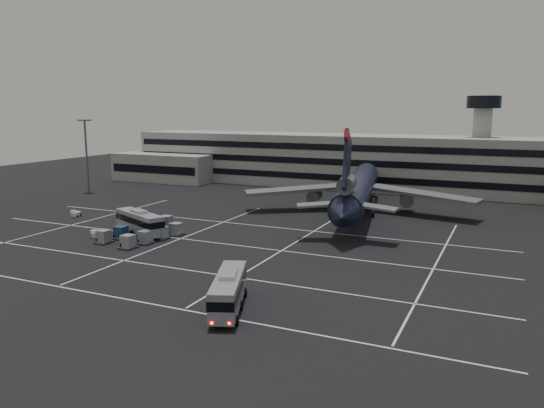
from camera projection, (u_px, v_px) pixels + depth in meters
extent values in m
plane|color=black|center=(199.00, 248.00, 80.67)|extent=(260.00, 260.00, 0.00)
cube|color=silver|center=(96.00, 294.00, 60.99)|extent=(90.00, 0.25, 0.01)
cube|color=silver|center=(159.00, 266.00, 71.72)|extent=(90.00, 0.25, 0.01)
cube|color=silver|center=(212.00, 242.00, 84.25)|extent=(90.00, 0.25, 0.01)
cube|color=silver|center=(252.00, 225.00, 96.77)|extent=(90.00, 0.25, 0.01)
cube|color=silver|center=(79.00, 223.00, 98.33)|extent=(0.25, 55.00, 0.01)
cube|color=silver|center=(188.00, 236.00, 88.50)|extent=(0.25, 55.00, 0.01)
cube|color=silver|center=(287.00, 248.00, 81.12)|extent=(0.25, 55.00, 0.01)
cube|color=silver|center=(435.00, 265.00, 72.10)|extent=(0.25, 55.00, 0.01)
cube|color=gray|center=(341.00, 161.00, 143.83)|extent=(120.00, 18.00, 14.00)
cube|color=black|center=(330.00, 177.00, 136.36)|extent=(118.00, 0.20, 1.60)
cube|color=black|center=(331.00, 162.00, 135.65)|extent=(118.00, 0.20, 1.60)
cube|color=black|center=(331.00, 147.00, 134.99)|extent=(118.00, 0.20, 1.60)
cube|color=gray|center=(164.00, 168.00, 154.12)|extent=(30.00, 10.00, 8.00)
cylinder|color=gray|center=(481.00, 150.00, 130.56)|extent=(4.40, 4.40, 22.00)
cylinder|color=black|center=(484.00, 102.00, 128.51)|extent=(8.00, 8.00, 3.00)
ellipsoid|color=#38332B|center=(282.00, 174.00, 259.21)|extent=(196.00, 140.00, 32.00)
ellipsoid|color=#38332B|center=(478.00, 191.00, 222.86)|extent=(252.00, 180.00, 44.00)
cylinder|color=slate|center=(87.00, 157.00, 132.92)|extent=(0.50, 0.50, 18.00)
cube|color=slate|center=(84.00, 120.00, 131.29)|extent=(2.40, 2.40, 0.35)
cylinder|color=black|center=(358.00, 189.00, 105.31)|extent=(14.45, 48.20, 5.60)
cone|color=black|center=(367.00, 173.00, 130.34)|extent=(6.34, 5.47, 5.60)
cone|color=black|center=(343.00, 215.00, 80.00)|extent=(5.88, 5.85, 5.04)
cube|color=black|center=(347.00, 164.00, 82.02)|extent=(2.26, 9.40, 10.97)
cube|color=#AB1623|center=(347.00, 137.00, 79.84)|extent=(1.14, 3.28, 2.24)
cylinder|color=#595B60|center=(347.00, 184.00, 83.09)|extent=(3.77, 6.40, 2.70)
cube|color=slate|center=(320.00, 204.00, 85.18)|extent=(8.16, 5.85, 0.87)
cube|color=slate|center=(373.00, 207.00, 83.20)|extent=(7.57, 3.36, 0.87)
cube|color=slate|center=(298.00, 189.00, 110.31)|extent=(21.48, 16.53, 1.75)
cylinder|color=#595B60|center=(315.00, 196.00, 112.77)|extent=(3.68, 5.91, 2.70)
cube|color=slate|center=(423.00, 194.00, 104.42)|extent=(22.65, 9.69, 1.75)
cylinder|color=#595B60|center=(407.00, 199.00, 108.29)|extent=(3.68, 5.91, 2.70)
cylinder|color=slate|center=(363.00, 192.00, 120.52)|extent=(0.44, 0.44, 3.00)
cylinder|color=black|center=(363.00, 199.00, 120.81)|extent=(0.70, 1.17, 1.10)
cylinder|color=slate|center=(340.00, 205.00, 104.69)|extent=(0.44, 0.44, 3.00)
cylinder|color=black|center=(340.00, 213.00, 104.99)|extent=(0.70, 1.17, 1.10)
cylinder|color=slate|center=(373.00, 206.00, 103.18)|extent=(0.44, 0.44, 3.00)
cylinder|color=black|center=(373.00, 215.00, 103.48)|extent=(0.70, 1.17, 1.10)
cone|color=black|center=(533.00, 174.00, 129.72)|extent=(6.74, 6.04, 5.60)
cube|color=#95989D|center=(229.00, 290.00, 55.72)|extent=(6.68, 11.70, 3.15)
cube|color=black|center=(228.00, 287.00, 55.65)|extent=(6.75, 11.78, 1.00)
cube|color=#95989D|center=(228.00, 274.00, 55.40)|extent=(2.72, 3.54, 0.37)
cylinder|color=black|center=(210.00, 320.00, 52.11)|extent=(0.68, 1.06, 1.01)
cylinder|color=black|center=(236.00, 321.00, 51.97)|extent=(0.68, 1.06, 1.01)
cylinder|color=black|center=(216.00, 305.00, 56.08)|extent=(0.68, 1.06, 1.01)
cylinder|color=black|center=(241.00, 306.00, 55.94)|extent=(0.68, 1.06, 1.01)
cylinder|color=black|center=(222.00, 292.00, 60.05)|extent=(0.68, 1.06, 1.01)
cylinder|color=black|center=(245.00, 292.00, 59.91)|extent=(0.68, 1.06, 1.01)
cube|color=#FF0C05|center=(212.00, 323.00, 50.29)|extent=(0.27, 0.17, 0.23)
cube|color=#FF0C05|center=(229.00, 323.00, 50.20)|extent=(0.27, 0.17, 0.23)
cube|color=#95989D|center=(140.00, 222.00, 88.78)|extent=(12.07, 7.47, 3.28)
cube|color=black|center=(140.00, 220.00, 88.71)|extent=(12.14, 7.55, 1.04)
cube|color=#95989D|center=(139.00, 211.00, 88.46)|extent=(3.71, 2.95, 0.38)
cylinder|color=black|center=(145.00, 238.00, 85.08)|extent=(1.10, 0.75, 1.05)
cylinder|color=black|center=(160.00, 235.00, 86.84)|extent=(1.10, 0.75, 1.05)
cylinder|color=black|center=(133.00, 233.00, 88.21)|extent=(1.10, 0.75, 1.05)
cylinder|color=black|center=(147.00, 231.00, 89.97)|extent=(1.10, 0.75, 1.05)
cylinder|color=black|center=(121.00, 229.00, 91.34)|extent=(1.10, 0.75, 1.05)
cylinder|color=black|center=(136.00, 227.00, 93.10)|extent=(1.10, 0.75, 1.05)
cube|color=silver|center=(76.00, 214.00, 104.03)|extent=(1.77, 2.34, 0.85)
cube|color=silver|center=(75.00, 212.00, 103.46)|extent=(1.27, 1.15, 0.47)
cylinder|color=black|center=(72.00, 216.00, 103.37)|extent=(0.38, 0.57, 0.53)
cylinder|color=black|center=(77.00, 216.00, 103.29)|extent=(0.38, 0.57, 0.53)
cylinder|color=black|center=(75.00, 215.00, 104.86)|extent=(0.38, 0.57, 0.53)
cylinder|color=black|center=(80.00, 215.00, 104.77)|extent=(0.38, 0.57, 0.53)
cube|color=silver|center=(97.00, 234.00, 87.43)|extent=(1.81, 2.31, 0.83)
cube|color=silver|center=(96.00, 232.00, 86.88)|extent=(1.26, 1.16, 0.46)
cylinder|color=black|center=(92.00, 237.00, 86.76)|extent=(0.39, 0.56, 0.52)
cylinder|color=black|center=(98.00, 237.00, 86.74)|extent=(0.39, 0.56, 0.52)
cylinder|color=black|center=(95.00, 235.00, 88.22)|extent=(0.39, 0.56, 0.52)
cylinder|color=black|center=(102.00, 235.00, 88.19)|extent=(0.39, 0.56, 0.52)
cube|color=#2D2D30|center=(104.00, 242.00, 83.77)|extent=(2.56, 2.84, 0.21)
cylinder|color=black|center=(104.00, 242.00, 83.78)|extent=(0.11, 0.23, 0.23)
cube|color=#94969C|center=(104.00, 236.00, 83.59)|extent=(2.04, 2.04, 1.83)
cube|color=#2D2D30|center=(128.00, 247.00, 80.61)|extent=(2.56, 2.84, 0.21)
cylinder|color=black|center=(128.00, 248.00, 80.62)|extent=(0.11, 0.23, 0.23)
cube|color=#94969C|center=(128.00, 241.00, 80.43)|extent=(2.04, 2.04, 1.83)
cube|color=#2D2D30|center=(121.00, 238.00, 86.55)|extent=(2.56, 2.84, 0.21)
cylinder|color=black|center=(121.00, 238.00, 86.56)|extent=(0.11, 0.23, 0.23)
cube|color=navy|center=(121.00, 232.00, 86.37)|extent=(2.04, 2.04, 1.83)
cube|color=#2D2D30|center=(145.00, 243.00, 83.39)|extent=(2.56, 2.84, 0.21)
cylinder|color=black|center=(145.00, 243.00, 83.40)|extent=(0.11, 0.23, 0.23)
cube|color=#94969C|center=(145.00, 236.00, 83.21)|extent=(2.04, 2.04, 1.83)
cube|color=#2D2D30|center=(137.00, 234.00, 89.33)|extent=(2.56, 2.84, 0.21)
cylinder|color=black|center=(137.00, 234.00, 89.34)|extent=(0.11, 0.23, 0.23)
cube|color=#94969C|center=(137.00, 228.00, 89.15)|extent=(2.04, 2.04, 1.83)
cube|color=#2D2D30|center=(161.00, 238.00, 86.17)|extent=(2.56, 2.84, 0.21)
cylinder|color=black|center=(161.00, 239.00, 86.18)|extent=(0.11, 0.23, 0.23)
cube|color=#94969C|center=(161.00, 232.00, 85.99)|extent=(2.04, 2.04, 1.83)
cube|color=#2D2D30|center=(152.00, 230.00, 92.11)|extent=(2.56, 2.84, 0.21)
cylinder|color=black|center=(152.00, 230.00, 92.13)|extent=(0.11, 0.23, 0.23)
cube|color=navy|center=(152.00, 224.00, 91.93)|extent=(2.04, 2.04, 1.83)
cube|color=#2D2D30|center=(176.00, 234.00, 88.95)|extent=(2.56, 2.84, 0.21)
cylinder|color=black|center=(176.00, 235.00, 88.96)|extent=(0.11, 0.23, 0.23)
cube|color=#94969C|center=(176.00, 228.00, 88.77)|extent=(2.04, 2.04, 1.83)
cube|color=#2D2D30|center=(167.00, 226.00, 94.90)|extent=(2.56, 2.84, 0.21)
cylinder|color=black|center=(167.00, 227.00, 94.91)|extent=(0.11, 0.23, 0.23)
cube|color=#94969C|center=(167.00, 221.00, 94.72)|extent=(2.04, 2.04, 1.83)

